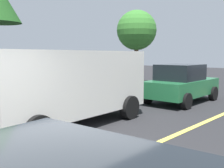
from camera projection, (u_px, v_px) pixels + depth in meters
name	position (u px, v px, depth m)	size (l,w,h in m)	color
lane_marking_centre	(158.00, 143.00, 6.31)	(28.00, 0.16, 0.01)	#E0D14C
white_van	(67.00, 83.00, 7.81)	(5.31, 2.51, 2.20)	silver
car_green_mid_road	(181.00, 83.00, 11.64)	(4.01, 2.06, 1.67)	#236B3D
tree_right_verge	(137.00, 31.00, 18.78)	(2.80, 2.80, 5.21)	#513823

